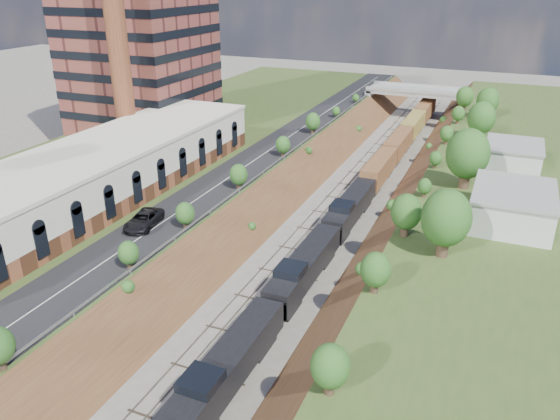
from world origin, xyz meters
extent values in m
cube|color=#3A5021|center=(-33.00, 60.00, 2.50)|extent=(44.00, 180.00, 5.00)
cube|color=brown|center=(-11.00, 60.00, 0.00)|extent=(10.00, 180.00, 10.00)
cube|color=brown|center=(11.00, 60.00, 0.00)|extent=(10.00, 180.00, 10.00)
cube|color=gray|center=(-2.60, 60.00, 0.09)|extent=(1.58, 180.00, 0.18)
cube|color=gray|center=(2.60, 60.00, 0.09)|extent=(1.58, 180.00, 0.18)
cube|color=black|center=(-15.50, 60.00, 5.05)|extent=(8.00, 180.00, 0.10)
cube|color=#99999E|center=(-11.40, 60.00, 5.55)|extent=(0.06, 171.00, 0.30)
cube|color=brown|center=(-28.00, 38.00, 6.10)|extent=(14.00, 62.00, 2.20)
cube|color=beige|center=(-28.00, 38.00, 9.35)|extent=(14.00, 62.00, 4.30)
cube|color=beige|center=(-28.00, 38.00, 11.75)|extent=(14.30, 62.30, 0.50)
cube|color=brown|center=(-44.00, 72.00, 27.00)|extent=(22.00, 22.00, 44.00)
cylinder|color=brown|center=(-36.00, 56.00, 25.00)|extent=(3.20, 3.20, 40.00)
cube|color=gray|center=(-11.50, 122.00, 3.10)|extent=(1.50, 8.00, 6.20)
cube|color=gray|center=(11.50, 122.00, 3.10)|extent=(1.50, 8.00, 6.20)
cube|color=gray|center=(0.00, 122.00, 6.20)|extent=(24.00, 8.00, 1.00)
cube|color=gray|center=(0.00, 118.00, 7.00)|extent=(24.00, 0.30, 0.80)
cube|color=gray|center=(0.00, 126.00, 7.00)|extent=(24.00, 0.30, 0.80)
cube|color=silver|center=(23.50, 52.00, 7.00)|extent=(9.00, 12.00, 4.00)
cube|color=silver|center=(23.00, 74.00, 6.80)|extent=(8.00, 10.00, 3.60)
cylinder|color=#473323|center=(17.00, 40.00, 6.31)|extent=(1.30, 1.30, 2.62)
ellipsoid|color=#254F1C|center=(17.00, 40.00, 9.46)|extent=(5.25, 5.25, 6.30)
cylinder|color=#473323|center=(-11.80, 20.00, 5.61)|extent=(0.66, 0.66, 1.22)
ellipsoid|color=#254F1C|center=(-11.80, 20.00, 7.08)|extent=(2.45, 2.45, 2.94)
cube|color=black|center=(2.60, 17.88, 2.31)|extent=(2.94, 17.62, 2.81)
cube|color=black|center=(2.60, 13.57, 4.10)|extent=(2.88, 3.10, 0.90)
cube|color=black|center=(2.60, 36.49, 2.31)|extent=(2.94, 17.62, 2.81)
cube|color=black|center=(2.60, 55.11, 2.31)|extent=(2.94, 17.62, 2.81)
cube|color=brown|center=(2.60, 96.28, 2.66)|extent=(2.94, 62.73, 3.52)
imported|color=black|center=(-16.84, 33.40, 5.99)|extent=(4.00, 6.78, 1.77)
camera|label=1|loc=(21.26, -14.71, 33.05)|focal=35.00mm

